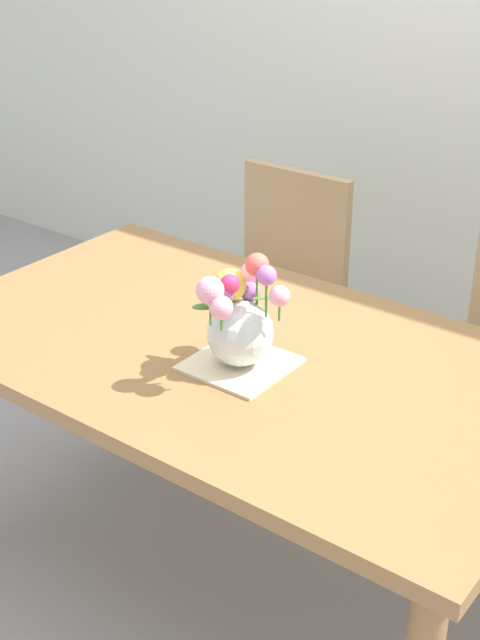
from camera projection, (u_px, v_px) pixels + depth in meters
name	position (u px, v px, depth m)	size (l,w,h in m)	color
ground_plane	(237.00, 582.00, 2.49)	(12.00, 12.00, 0.00)	#939399
dining_table	(237.00, 380.00, 2.18)	(1.59, 0.92, 0.76)	olive
chair_left	(277.00, 283.00, 3.06)	(0.42, 0.42, 0.90)	tan
placemat	(240.00, 364.00, 2.06)	(0.23, 0.23, 0.01)	beige
flower_vase	(239.00, 319.00, 2.00)	(0.23, 0.24, 0.27)	silver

